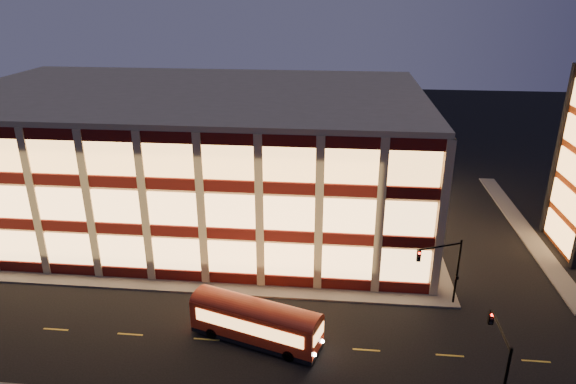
# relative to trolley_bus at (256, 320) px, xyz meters

# --- Properties ---
(ground) EXTENTS (200.00, 200.00, 0.00)m
(ground) POSITION_rel_trolley_bus_xyz_m (-7.76, 5.70, -1.86)
(ground) COLOR black
(ground) RESTS_ON ground
(sidewalk_office_south) EXTENTS (54.00, 2.00, 0.15)m
(sidewalk_office_south) POSITION_rel_trolley_bus_xyz_m (-10.76, 6.70, -1.79)
(sidewalk_office_south) COLOR #514F4C
(sidewalk_office_south) RESTS_ON ground
(sidewalk_office_east) EXTENTS (2.00, 30.00, 0.15)m
(sidewalk_office_east) POSITION_rel_trolley_bus_xyz_m (15.24, 22.70, -1.79)
(sidewalk_office_east) COLOR #514F4C
(sidewalk_office_east) RESTS_ON ground
(sidewalk_tower_west) EXTENTS (2.00, 30.00, 0.15)m
(sidewalk_tower_west) POSITION_rel_trolley_bus_xyz_m (26.24, 22.70, -1.79)
(sidewalk_tower_west) COLOR #514F4C
(sidewalk_tower_west) RESTS_ON ground
(office_building) EXTENTS (50.45, 30.45, 14.50)m
(office_building) POSITION_rel_trolley_bus_xyz_m (-10.67, 22.61, 5.39)
(office_building) COLOR tan
(office_building) RESTS_ON ground
(traffic_signal_far) EXTENTS (3.79, 1.87, 6.00)m
(traffic_signal_far) POSITION_rel_trolley_bus_xyz_m (14.45, 5.93, 2.25)
(traffic_signal_far) COLOR black
(traffic_signal_far) RESTS_ON ground
(traffic_signal_near) EXTENTS (0.32, 4.45, 6.00)m
(traffic_signal_near) POSITION_rel_trolley_bus_xyz_m (15.74, -5.33, 2.27)
(traffic_signal_near) COLOR black
(traffic_signal_near) RESTS_ON ground
(trolley_bus) EXTENTS (10.20, 5.40, 3.36)m
(trolley_bus) POSITION_rel_trolley_bus_xyz_m (0.00, 0.00, 0.00)
(trolley_bus) COLOR #9E1D08
(trolley_bus) RESTS_ON ground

